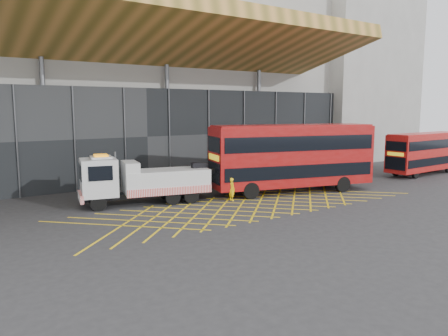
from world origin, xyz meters
TOP-DOWN VIEW (x-y plane):
  - ground_plane at (0.00, 0.00)m, footprint 120.00×120.00m
  - road_markings at (4.00, 0.00)m, footprint 24.76×7.16m
  - construction_building at (1.92, 18.40)m, footprint 55.00×23.97m
  - east_building at (32.00, 16.00)m, footprint 15.00×12.00m
  - recovery_truck at (-1.66, 4.39)m, footprint 10.01×4.19m
  - bus_towed at (9.56, 1.88)m, footprint 12.88×5.98m
  - bus_second at (26.37, 1.33)m, footprint 9.90×2.65m
  - worker at (3.92, 1.88)m, footprint 0.42×0.61m

SIDE VIEW (x-z plane):
  - ground_plane at x=0.00m, z-range 0.00..0.00m
  - road_markings at x=4.00m, z-range 0.00..0.01m
  - worker at x=3.92m, z-range 0.00..1.61m
  - recovery_truck at x=-1.66m, z-range -0.13..3.35m
  - bus_second at x=26.37m, z-range 0.22..4.21m
  - bus_towed at x=9.56m, z-range 0.28..5.40m
  - construction_building at x=1.92m, z-range -0.02..17.98m
  - east_building at x=32.00m, z-range 0.00..20.00m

